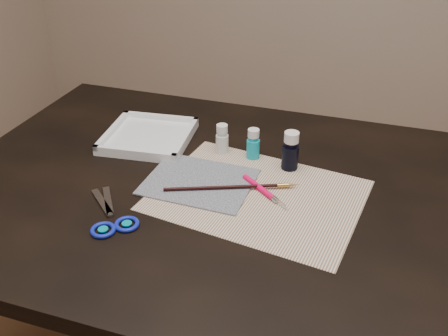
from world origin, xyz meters
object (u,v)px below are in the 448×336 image
(paper, at_px, (258,195))
(palette_tray, at_px, (149,136))
(paint_bottle_navy, at_px, (291,151))
(paint_bottle_cyan, at_px, (253,144))
(paint_bottle_white, at_px, (222,139))
(scissors, at_px, (105,211))
(canvas, at_px, (199,182))

(paper, bearing_deg, palette_tray, 154.69)
(paint_bottle_navy, bearing_deg, paint_bottle_cyan, 167.18)
(paint_bottle_white, bearing_deg, paper, -49.50)
(paint_bottle_navy, relative_size, palette_tray, 0.45)
(paint_bottle_white, relative_size, scissors, 0.39)
(canvas, bearing_deg, paint_bottle_cyan, 59.94)
(canvas, height_order, paint_bottle_navy, paint_bottle_navy)
(paint_bottle_cyan, xyz_separation_m, paint_bottle_navy, (0.10, -0.02, 0.01))
(paint_bottle_cyan, distance_m, palette_tray, 0.29)
(paint_bottle_cyan, bearing_deg, paint_bottle_navy, -12.82)
(paint_bottle_cyan, height_order, scissors, paint_bottle_cyan)
(paint_bottle_cyan, bearing_deg, palette_tray, 179.12)
(paper, bearing_deg, paint_bottle_white, 130.50)
(paper, relative_size, paint_bottle_navy, 4.57)
(paper, relative_size, paint_bottle_white, 5.71)
(paint_bottle_navy, distance_m, scissors, 0.45)
(palette_tray, bearing_deg, scissors, -80.69)
(paper, distance_m, paint_bottle_white, 0.21)
(canvas, bearing_deg, scissors, -130.95)
(paper, xyz_separation_m, paint_bottle_cyan, (-0.05, 0.16, 0.04))
(paper, xyz_separation_m, scissors, (-0.29, -0.16, 0.00))
(paper, xyz_separation_m, paint_bottle_white, (-0.14, 0.16, 0.04))
(paint_bottle_white, height_order, scissors, paint_bottle_white)
(paint_bottle_cyan, bearing_deg, paper, -71.01)
(canvas, bearing_deg, paint_bottle_navy, 34.80)
(palette_tray, bearing_deg, paper, -25.31)
(paper, relative_size, palette_tray, 2.04)
(scissors, xyz_separation_m, palette_tray, (-0.05, 0.33, 0.01))
(paint_bottle_cyan, bearing_deg, canvas, -120.06)
(paper, xyz_separation_m, canvas, (-0.14, 0.01, 0.00))
(paper, bearing_deg, paint_bottle_cyan, 108.99)
(canvas, distance_m, paint_bottle_cyan, 0.18)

